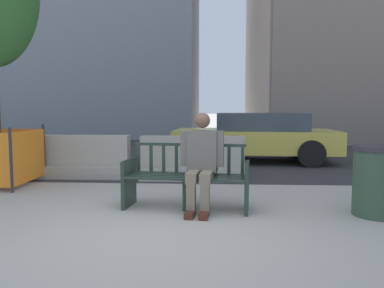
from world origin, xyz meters
TOP-DOWN VIEW (x-y plane):
  - ground_plane at (0.00, 0.00)m, footprint 200.00×200.00m
  - street_asphalt at (0.00, 8.70)m, footprint 120.00×12.00m
  - street_bench at (0.27, 1.03)m, footprint 1.74×0.72m
  - seated_person at (0.47, 0.95)m, footprint 0.59×0.76m
  - jersey_barrier_centre at (0.23, 3.18)m, footprint 2.00×0.69m
  - jersey_barrier_left at (-2.03, 3.29)m, footprint 2.00×0.69m
  - car_taxi_near at (1.76, 5.73)m, footprint 4.19×2.16m
  - trash_bin at (2.73, 0.81)m, footprint 0.63×0.63m

SIDE VIEW (x-z plane):
  - ground_plane at x=0.00m, z-range 0.00..0.00m
  - street_asphalt at x=0.00m, z-range 0.00..0.01m
  - jersey_barrier_centre at x=0.23m, z-range -0.08..0.76m
  - jersey_barrier_left at x=-2.03m, z-range -0.08..0.76m
  - street_bench at x=0.27m, z-range -0.04..0.84m
  - trash_bin at x=2.73m, z-range 0.00..0.90m
  - car_taxi_near at x=1.76m, z-range 0.03..1.29m
  - seated_person at x=0.47m, z-range 0.03..1.35m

